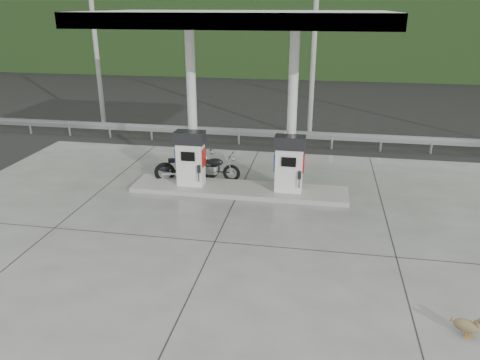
% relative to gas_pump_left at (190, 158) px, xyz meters
% --- Properties ---
extents(ground, '(160.00, 160.00, 0.00)m').
position_rel_gas_pump_left_xyz_m(ground, '(1.60, -2.50, -1.07)').
color(ground, black).
rests_on(ground, ground).
extents(forecourt_apron, '(18.00, 14.00, 0.02)m').
position_rel_gas_pump_left_xyz_m(forecourt_apron, '(1.60, -2.50, -1.06)').
color(forecourt_apron, slate).
rests_on(forecourt_apron, ground).
extents(pump_island, '(7.00, 1.40, 0.15)m').
position_rel_gas_pump_left_xyz_m(pump_island, '(1.60, 0.00, -0.98)').
color(pump_island, gray).
rests_on(pump_island, forecourt_apron).
extents(gas_pump_left, '(0.95, 0.55, 1.80)m').
position_rel_gas_pump_left_xyz_m(gas_pump_left, '(0.00, 0.00, 0.00)').
color(gas_pump_left, white).
rests_on(gas_pump_left, pump_island).
extents(gas_pump_right, '(0.95, 0.55, 1.80)m').
position_rel_gas_pump_left_xyz_m(gas_pump_right, '(3.20, 0.00, 0.00)').
color(gas_pump_right, white).
rests_on(gas_pump_right, pump_island).
extents(canopy_column_left, '(0.30, 0.30, 5.00)m').
position_rel_gas_pump_left_xyz_m(canopy_column_left, '(0.00, 0.40, 1.60)').
color(canopy_column_left, white).
rests_on(canopy_column_left, pump_island).
extents(canopy_column_right, '(0.30, 0.30, 5.00)m').
position_rel_gas_pump_left_xyz_m(canopy_column_right, '(3.20, 0.40, 1.60)').
color(canopy_column_right, white).
rests_on(canopy_column_right, pump_island).
extents(canopy_roof, '(8.50, 5.00, 0.40)m').
position_rel_gas_pump_left_xyz_m(canopy_roof, '(1.60, 0.00, 4.30)').
color(canopy_roof, silver).
rests_on(canopy_roof, canopy_column_left).
extents(guardrail, '(26.00, 0.16, 1.42)m').
position_rel_gas_pump_left_xyz_m(guardrail, '(1.60, 5.50, -0.36)').
color(guardrail, '#9A9EA2').
rests_on(guardrail, ground).
extents(road, '(60.00, 7.00, 0.01)m').
position_rel_gas_pump_left_xyz_m(road, '(1.60, 9.00, -1.07)').
color(road, black).
rests_on(road, ground).
extents(utility_pole_a, '(0.22, 0.22, 8.00)m').
position_rel_gas_pump_left_xyz_m(utility_pole_a, '(-6.40, 7.00, 2.93)').
color(utility_pole_a, gray).
rests_on(utility_pole_a, ground).
extents(utility_pole_b, '(0.22, 0.22, 8.00)m').
position_rel_gas_pump_left_xyz_m(utility_pole_b, '(3.60, 7.00, 2.93)').
color(utility_pole_b, gray).
rests_on(utility_pole_b, ground).
extents(tree_band, '(80.00, 6.00, 6.00)m').
position_rel_gas_pump_left_xyz_m(tree_band, '(1.60, 27.50, 1.93)').
color(tree_band, black).
rests_on(tree_band, ground).
extents(forested_hills, '(100.00, 40.00, 140.00)m').
position_rel_gas_pump_left_xyz_m(forested_hills, '(1.60, 57.50, -1.07)').
color(forested_hills, black).
rests_on(forested_hills, ground).
extents(motorcycle_left, '(2.21, 1.42, 1.00)m').
position_rel_gas_pump_left_xyz_m(motorcycle_left, '(-0.34, 0.74, -0.55)').
color(motorcycle_left, black).
rests_on(motorcycle_left, forecourt_apron).
extents(motorcycle_right, '(1.82, 0.62, 0.86)m').
position_rel_gas_pump_left_xyz_m(motorcycle_right, '(0.51, 0.92, -0.62)').
color(motorcycle_right, black).
rests_on(motorcycle_right, forecourt_apron).
extents(duck, '(0.58, 0.37, 0.41)m').
position_rel_gas_pump_left_xyz_m(duck, '(6.96, -6.23, -0.85)').
color(duck, brown).
rests_on(duck, forecourt_apron).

